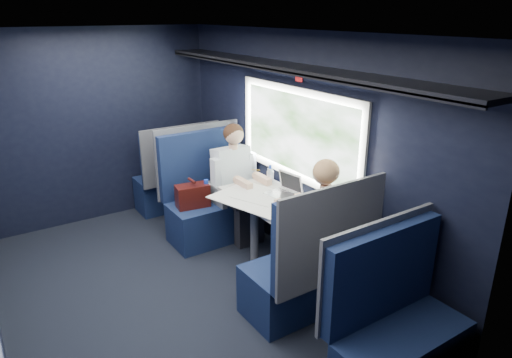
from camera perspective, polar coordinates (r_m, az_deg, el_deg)
ground at (r=4.41m, az=-10.13°, el=-14.00°), size 2.80×4.20×0.01m
room_shell at (r=3.80m, az=-11.17°, el=4.96°), size 3.00×4.40×2.40m
table at (r=4.52m, az=1.41°, el=-3.09°), size 0.62×1.00×0.74m
seat_bay_near at (r=5.21m, az=-5.84°, el=-2.81°), size 1.04×0.62×1.26m
seat_bay_far at (r=3.92m, az=6.55°, el=-11.25°), size 1.04×0.62×1.26m
seat_row_front at (r=6.00m, az=-9.86°, el=0.02°), size 1.04×0.51×1.16m
seat_row_back at (r=3.40m, az=16.95°, el=-17.73°), size 1.04×0.51×1.16m
man at (r=5.08m, az=-2.44°, el=0.25°), size 0.53×0.56×1.32m
woman at (r=4.03m, az=7.96°, el=-5.34°), size 0.53×0.56×1.32m
papers at (r=4.42m, az=0.33°, el=-2.52°), size 0.82×1.00×0.01m
laptop at (r=4.52m, az=3.79°, el=-1.24°), size 0.27×0.33×0.23m
bottle_small at (r=4.82m, az=1.77°, el=0.51°), size 0.06×0.06×0.19m
cup at (r=4.92m, az=1.80°, el=0.45°), size 0.08×0.08×0.10m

